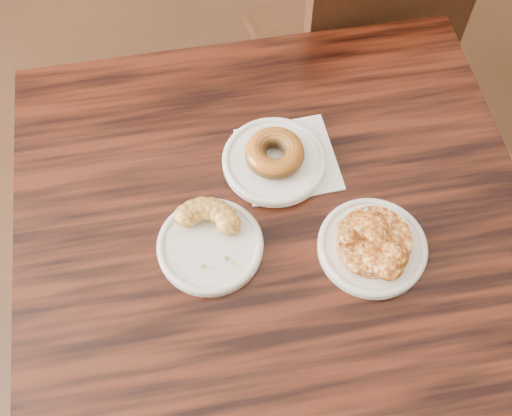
{
  "coord_description": "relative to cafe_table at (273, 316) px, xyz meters",
  "views": [
    {
      "loc": [
        -0.32,
        -0.71,
        1.64
      ],
      "look_at": [
        -0.25,
        -0.24,
        0.8
      ],
      "focal_mm": 45.0,
      "sensor_mm": 36.0,
      "label": 1
    }
  ],
  "objects": [
    {
      "name": "cruller_fragment",
      "position": [
        -0.11,
        -0.01,
        0.4
      ],
      "size": [
        0.13,
        0.13,
        0.03
      ],
      "primitive_type": null,
      "color": "brown",
      "rests_on": "plate_cruller"
    },
    {
      "name": "chair_far",
      "position": [
        0.27,
        0.64,
        0.08
      ],
      "size": [
        0.51,
        0.51,
        0.9
      ],
      "primitive_type": null,
      "rotation": [
        0.0,
        0.0,
        3.37
      ],
      "color": "black",
      "rests_on": "floor"
    },
    {
      "name": "cafe_table",
      "position": [
        0.0,
        0.0,
        0.0
      ],
      "size": [
        0.84,
        0.84,
        0.75
      ],
      "primitive_type": "cube",
      "rotation": [
        0.0,
        0.0,
        0.03
      ],
      "color": "black",
      "rests_on": "floor"
    },
    {
      "name": "plate_fritter",
      "position": [
        0.14,
        -0.05,
        0.38
      ],
      "size": [
        0.17,
        0.17,
        0.01
      ],
      "primitive_type": "cylinder",
      "color": "silver",
      "rests_on": "cafe_table"
    },
    {
      "name": "glazed_donut",
      "position": [
        0.01,
        0.13,
        0.41
      ],
      "size": [
        0.1,
        0.1,
        0.03
      ],
      "primitive_type": "torus",
      "color": "brown",
      "rests_on": "plate_donut"
    },
    {
      "name": "plate_cruller",
      "position": [
        -0.11,
        -0.01,
        0.38
      ],
      "size": [
        0.16,
        0.16,
        0.01
      ],
      "primitive_type": "cylinder",
      "color": "silver",
      "rests_on": "cafe_table"
    },
    {
      "name": "napkin",
      "position": [
        0.04,
        0.13,
        0.38
      ],
      "size": [
        0.17,
        0.17,
        0.0
      ],
      "primitive_type": "cube",
      "rotation": [
        0.0,
        0.0,
        0.07
      ],
      "color": "white",
      "rests_on": "cafe_table"
    },
    {
      "name": "floor",
      "position": [
        0.22,
        0.26,
        -0.38
      ],
      "size": [
        5.0,
        5.0,
        0.0
      ],
      "primitive_type": "plane",
      "color": "black",
      "rests_on": "ground"
    },
    {
      "name": "plate_donut",
      "position": [
        0.01,
        0.13,
        0.38
      ],
      "size": [
        0.17,
        0.17,
        0.01
      ],
      "primitive_type": "cylinder",
      "color": "white",
      "rests_on": "napkin"
    },
    {
      "name": "apple_fritter",
      "position": [
        0.14,
        -0.05,
        0.41
      ],
      "size": [
        0.15,
        0.15,
        0.04
      ],
      "primitive_type": null,
      "color": "#4E1B08",
      "rests_on": "plate_fritter"
    }
  ]
}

